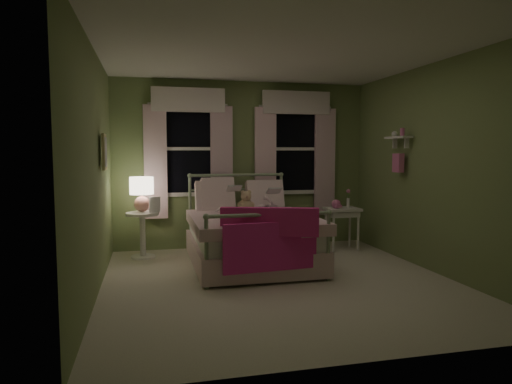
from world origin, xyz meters
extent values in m
plane|color=white|center=(0.00, 0.00, 0.00)|extent=(4.20, 4.20, 0.00)
plane|color=white|center=(0.00, 0.00, 2.60)|extent=(4.20, 4.20, 0.00)
plane|color=#788C54|center=(0.00, 2.10, 1.30)|extent=(4.00, 0.00, 4.00)
plane|color=#788C54|center=(0.00, -2.10, 1.30)|extent=(4.00, 0.00, 4.00)
plane|color=#788C54|center=(-2.00, 0.00, 1.30)|extent=(0.00, 4.20, 4.20)
plane|color=#788C54|center=(2.00, 0.00, 1.30)|extent=(0.00, 4.20, 4.20)
cube|color=white|center=(-0.15, 0.89, 0.42)|extent=(1.44, 1.94, 0.26)
cube|color=white|center=(-0.15, 0.89, 0.18)|extent=(1.54, 2.02, 0.30)
cube|color=white|center=(-0.15, 0.74, 0.60)|extent=(1.58, 1.75, 0.14)
cylinder|color=#9EB793|center=(-0.84, 0.89, 0.30)|extent=(0.04, 1.90, 0.04)
cylinder|color=#9EB793|center=(0.54, 0.89, 0.30)|extent=(0.04, 1.90, 0.04)
cylinder|color=#9EB793|center=(-0.86, 1.86, 0.57)|extent=(0.04, 0.04, 1.15)
cylinder|color=#9EB793|center=(0.56, 1.86, 0.57)|extent=(0.04, 0.04, 1.15)
sphere|color=#9EB793|center=(-0.86, 1.86, 1.15)|extent=(0.07, 0.07, 0.07)
sphere|color=#9EB793|center=(0.56, 1.86, 1.15)|extent=(0.07, 0.07, 0.07)
cylinder|color=#9EB793|center=(-0.15, 1.86, 1.15)|extent=(1.42, 0.04, 0.04)
cylinder|color=#9EB793|center=(-0.15, 1.86, 0.93)|extent=(1.38, 0.03, 0.03)
cylinder|color=#9EB793|center=(-0.86, -0.08, 0.40)|extent=(0.04, 0.04, 0.80)
cylinder|color=#9EB793|center=(0.56, -0.08, 0.40)|extent=(0.04, 0.04, 0.80)
sphere|color=#9EB793|center=(-0.86, -0.08, 0.80)|extent=(0.07, 0.07, 0.07)
sphere|color=#9EB793|center=(0.56, -0.08, 0.80)|extent=(0.07, 0.07, 0.07)
cylinder|color=#9EB793|center=(-0.15, -0.08, 0.80)|extent=(1.42, 0.04, 0.04)
cube|color=white|center=(-0.53, 1.59, 0.80)|extent=(0.55, 0.32, 0.57)
cube|color=white|center=(0.23, 1.59, 0.80)|extent=(0.55, 0.32, 0.57)
cube|color=white|center=(-0.48, 1.59, 0.88)|extent=(0.48, 0.30, 0.51)
cube|color=#D82A7E|center=(-0.15, -0.08, 0.72)|extent=(1.08, 0.42, 0.32)
cube|color=#EA2D97|center=(-0.15, -0.15, 0.45)|extent=(1.10, 0.15, 0.55)
imported|color=#F7D1DD|center=(-0.43, 1.34, 0.93)|extent=(0.30, 0.23, 0.73)
imported|color=#F7D1DD|center=(0.13, 1.34, 0.97)|extent=(0.41, 0.34, 0.80)
imported|color=beige|center=(-0.43, 1.09, 0.96)|extent=(0.21, 0.13, 0.26)
imported|color=beige|center=(0.13, 1.09, 0.92)|extent=(0.21, 0.13, 0.26)
sphere|color=tan|center=(-0.15, 1.19, 0.75)|extent=(0.20, 0.20, 0.20)
sphere|color=tan|center=(-0.15, 1.17, 0.89)|extent=(0.15, 0.15, 0.15)
sphere|color=tan|center=(-0.19, 1.17, 0.95)|extent=(0.06, 0.06, 0.06)
sphere|color=tan|center=(-0.10, 1.17, 0.95)|extent=(0.06, 0.06, 0.06)
sphere|color=tan|center=(-0.23, 1.16, 0.77)|extent=(0.08, 0.08, 0.08)
sphere|color=tan|center=(-0.07, 1.16, 0.77)|extent=(0.08, 0.08, 0.08)
sphere|color=#8C6B51|center=(-0.15, 1.11, 0.89)|extent=(0.05, 0.05, 0.05)
cylinder|color=white|center=(-1.55, 1.61, 0.63)|extent=(0.46, 0.46, 0.04)
cylinder|color=white|center=(-1.55, 1.61, 0.32)|extent=(0.08, 0.08, 0.60)
cylinder|color=white|center=(-1.55, 1.61, 0.01)|extent=(0.34, 0.34, 0.03)
sphere|color=#DB8F81|center=(-1.55, 1.61, 0.77)|extent=(0.22, 0.22, 0.22)
cylinder|color=pink|center=(-1.55, 1.61, 0.89)|extent=(0.03, 0.03, 0.13)
cylinder|color=#FFEAC6|center=(-1.55, 1.61, 1.03)|extent=(0.33, 0.33, 0.24)
imported|color=beige|center=(-1.45, 1.53, 0.66)|extent=(0.23, 0.26, 0.02)
cube|color=white|center=(1.42, 1.45, 0.63)|extent=(0.50, 0.40, 0.04)
cube|color=white|center=(1.42, 1.45, 0.56)|extent=(0.44, 0.34, 0.08)
cylinder|color=white|center=(1.22, 1.30, 0.31)|extent=(0.04, 0.04, 0.60)
cylinder|color=white|center=(1.62, 1.30, 0.31)|extent=(0.04, 0.04, 0.60)
cylinder|color=white|center=(1.22, 1.60, 0.31)|extent=(0.04, 0.04, 0.60)
cylinder|color=white|center=(1.62, 1.60, 0.31)|extent=(0.04, 0.04, 0.60)
sphere|color=pink|center=(1.32, 1.45, 0.71)|extent=(0.14, 0.14, 0.14)
cube|color=pink|center=(1.32, 1.36, 0.69)|extent=(0.11, 0.06, 0.04)
cylinder|color=white|center=(1.54, 1.50, 0.72)|extent=(0.05, 0.05, 0.14)
cylinder|color=#4C7F3F|center=(1.54, 1.50, 0.83)|extent=(0.01, 0.01, 0.12)
sphere|color=pink|center=(1.54, 1.50, 0.90)|extent=(0.06, 0.06, 0.06)
cube|color=black|center=(-0.85, 2.08, 1.55)|extent=(0.76, 0.02, 1.35)
cube|color=white|center=(-0.85, 2.06, 2.25)|extent=(0.84, 0.05, 0.06)
cube|color=white|center=(-0.85, 2.06, 0.85)|extent=(0.84, 0.05, 0.06)
cube|color=white|center=(-1.25, 2.06, 1.55)|extent=(0.06, 0.05, 1.40)
cube|color=white|center=(-0.45, 2.06, 1.55)|extent=(0.06, 0.05, 1.40)
cube|color=white|center=(-0.85, 2.06, 1.55)|extent=(0.76, 0.04, 0.05)
cube|color=white|center=(-1.35, 2.02, 1.35)|extent=(0.34, 0.06, 1.70)
cube|color=silver|center=(-0.35, 2.02, 1.35)|extent=(0.34, 0.06, 1.70)
cube|color=white|center=(-0.85, 2.00, 2.28)|extent=(1.10, 0.08, 0.36)
cylinder|color=white|center=(-0.85, 2.04, 2.22)|extent=(1.20, 0.03, 0.03)
cube|color=black|center=(0.85, 2.08, 1.55)|extent=(0.76, 0.02, 1.35)
cube|color=white|center=(0.85, 2.06, 2.25)|extent=(0.84, 0.05, 0.06)
cube|color=white|center=(0.85, 2.06, 0.85)|extent=(0.84, 0.05, 0.06)
cube|color=white|center=(0.45, 2.06, 1.55)|extent=(0.06, 0.05, 1.40)
cube|color=white|center=(1.25, 2.06, 1.55)|extent=(0.06, 0.05, 1.40)
cube|color=white|center=(0.85, 2.06, 1.55)|extent=(0.76, 0.04, 0.05)
cube|color=silver|center=(0.35, 2.02, 1.35)|extent=(0.34, 0.06, 1.70)
cube|color=white|center=(1.35, 2.02, 1.35)|extent=(0.34, 0.06, 1.70)
cube|color=white|center=(0.85, 2.00, 2.28)|extent=(1.10, 0.08, 0.36)
cylinder|color=white|center=(0.85, 2.04, 2.22)|extent=(1.20, 0.03, 0.03)
cube|color=white|center=(1.89, 0.70, 1.70)|extent=(0.15, 0.50, 0.03)
cube|color=white|center=(1.93, 0.55, 1.62)|extent=(0.06, 0.03, 0.14)
cube|color=white|center=(1.93, 0.85, 1.62)|extent=(0.06, 0.03, 0.14)
cylinder|color=pink|center=(1.89, 0.60, 1.77)|extent=(0.06, 0.06, 0.10)
sphere|color=white|center=(1.89, 0.80, 1.75)|extent=(0.08, 0.08, 0.08)
cube|color=pink|center=(1.90, 0.70, 1.35)|extent=(0.08, 0.18, 0.26)
cube|color=beige|center=(-1.95, 0.60, 1.50)|extent=(0.03, 0.32, 0.42)
cube|color=silver|center=(-1.94, 0.60, 1.50)|extent=(0.01, 0.25, 0.34)
camera|label=1|loc=(-1.46, -4.97, 1.50)|focal=32.00mm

